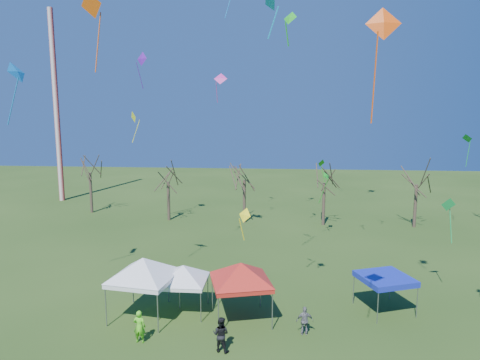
% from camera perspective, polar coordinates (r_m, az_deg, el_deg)
% --- Properties ---
extents(ground, '(140.00, 140.00, 0.00)m').
position_cam_1_polar(ground, '(23.68, 1.60, -20.71)').
color(ground, '#294516').
rests_on(ground, ground).
extents(radio_mast, '(0.70, 0.70, 25.00)m').
position_cam_1_polar(radio_mast, '(61.90, -23.30, 8.92)').
color(radio_mast, silver).
rests_on(radio_mast, ground).
extents(tree_0, '(3.83, 3.83, 8.44)m').
position_cam_1_polar(tree_0, '(53.04, -19.48, 2.75)').
color(tree_0, '#3D2D21').
rests_on(tree_0, ground).
extents(tree_1, '(3.42, 3.42, 7.54)m').
position_cam_1_polar(tree_1, '(47.14, -9.62, 1.57)').
color(tree_1, '#3D2D21').
rests_on(tree_1, ground).
extents(tree_2, '(3.71, 3.71, 8.18)m').
position_cam_1_polar(tree_2, '(45.40, 0.59, 2.05)').
color(tree_2, '#3D2D21').
rests_on(tree_2, ground).
extents(tree_3, '(3.59, 3.59, 7.91)m').
position_cam_1_polar(tree_3, '(45.20, 11.24, 1.58)').
color(tree_3, '#3D2D21').
rests_on(tree_3, ground).
extents(tree_4, '(3.58, 3.58, 7.89)m').
position_cam_1_polar(tree_4, '(47.07, 22.60, 1.33)').
color(tree_4, '#3D2D21').
rests_on(tree_4, ground).
extents(tent_white_west, '(4.63, 4.63, 4.12)m').
position_cam_1_polar(tent_white_west, '(25.37, -12.81, -10.59)').
color(tent_white_west, gray).
rests_on(tent_white_west, ground).
extents(tent_white_mid, '(3.77, 3.77, 3.33)m').
position_cam_1_polar(tent_white_mid, '(25.83, -7.58, -11.60)').
color(tent_white_mid, gray).
rests_on(tent_white_mid, ground).
extents(tent_red, '(4.30, 4.30, 3.93)m').
position_cam_1_polar(tent_red, '(24.50, 0.12, -11.47)').
color(tent_red, gray).
rests_on(tent_red, ground).
extents(tent_blue, '(3.57, 3.57, 2.18)m').
position_cam_1_polar(tent_blue, '(27.34, 18.79, -12.37)').
color(tent_blue, gray).
rests_on(tent_blue, ground).
extents(person_green, '(0.65, 0.44, 1.73)m').
position_cam_1_polar(person_green, '(23.76, -13.26, -18.48)').
color(person_green, '#5DD822').
rests_on(person_green, ground).
extents(person_grey, '(0.95, 0.48, 1.56)m').
position_cam_1_polar(person_grey, '(24.16, 8.63, -18.07)').
color(person_grey, slate).
rests_on(person_grey, ground).
extents(person_dark, '(1.00, 0.86, 1.78)m').
position_cam_1_polar(person_dark, '(22.47, -2.57, -19.87)').
color(person_dark, black).
rests_on(person_dark, ground).
extents(kite_1, '(0.93, 0.84, 1.99)m').
position_cam_1_polar(kite_1, '(24.24, 0.60, -4.78)').
color(kite_1, '#FFF31A').
rests_on(kite_1, ground).
extents(kite_19, '(0.86, 0.83, 2.10)m').
position_cam_1_polar(kite_19, '(38.46, 10.78, 2.16)').
color(kite_19, '#22A018').
rests_on(kite_19, ground).
extents(kite_12, '(1.14, 1.23, 3.22)m').
position_cam_1_polar(kite_12, '(47.11, 28.05, 4.88)').
color(kite_12, green).
rests_on(kite_12, ground).
extents(kite_2, '(1.32, 1.02, 3.43)m').
position_cam_1_polar(kite_2, '(42.71, -13.00, 15.44)').
color(kite_2, '#5E17A1').
rests_on(kite_2, ground).
extents(kite_27, '(0.90, 1.00, 2.06)m').
position_cam_1_polar(kite_27, '(21.29, 4.11, 22.47)').
color(kite_27, '#0D99C4').
rests_on(kite_27, ground).
extents(kite_22, '(1.14, 1.17, 2.98)m').
position_cam_1_polar(kite_22, '(40.20, 11.42, 0.42)').
color(kite_22, '#179A1C').
rests_on(kite_22, ground).
extents(kite_13, '(1.08, 1.14, 2.97)m').
position_cam_1_polar(kite_13, '(41.89, -13.96, 8.13)').
color(kite_13, '#F6FF1A').
rests_on(kite_13, ground).
extents(kite_8, '(1.57, 1.10, 4.26)m').
position_cam_1_polar(kite_8, '(25.90, -19.13, 21.15)').
color(kite_8, '#FF5B0D').
rests_on(kite_8, ground).
extents(kite_17, '(0.99, 0.58, 2.91)m').
position_cam_1_polar(kite_17, '(29.59, 26.02, -3.05)').
color(kite_17, green).
rests_on(kite_17, ground).
extents(kite_25, '(0.79, 0.71, 1.55)m').
position_cam_1_polar(kite_25, '(20.66, 6.65, 20.60)').
color(kite_25, green).
rests_on(kite_25, ground).
extents(kite_5, '(1.18, 0.48, 3.84)m').
position_cam_1_polar(kite_5, '(15.61, 18.57, 19.00)').
color(kite_5, '#ED4C0C').
rests_on(kite_5, ground).
extents(kite_11, '(1.17, 0.75, 2.51)m').
position_cam_1_polar(kite_11, '(37.15, -2.63, 13.34)').
color(kite_11, '#D72F9B').
rests_on(kite_11, ground).
extents(kite_14, '(1.06, 1.48, 3.62)m').
position_cam_1_polar(kite_14, '(28.12, -27.63, 12.60)').
color(kite_14, '#116EBE').
rests_on(kite_14, ground).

